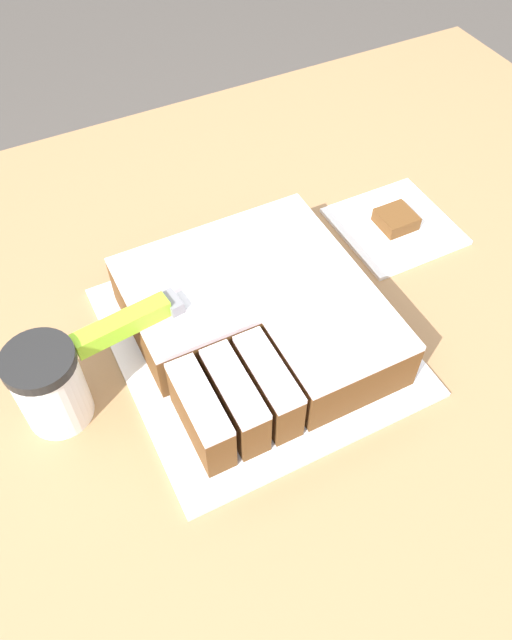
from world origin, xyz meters
TOP-DOWN VIEW (x-y plane):
  - ground_plane at (0.00, 0.00)m, footprint 8.00×8.00m
  - countertop at (0.00, 0.00)m, footprint 1.40×1.10m
  - cake_board at (-0.04, 0.01)m, footprint 0.33×0.35m
  - cake at (-0.04, 0.01)m, footprint 0.27×0.29m
  - knife at (-0.16, 0.04)m, footprint 0.28×0.06m
  - coffee_cup at (-0.29, 0.02)m, footprint 0.08×0.08m
  - paper_napkin at (0.23, 0.10)m, footprint 0.16×0.16m
  - brownie at (0.23, 0.10)m, footprint 0.05×0.05m

SIDE VIEW (x-z plane):
  - ground_plane at x=0.00m, z-range 0.00..0.00m
  - countertop at x=0.00m, z-range 0.00..0.94m
  - paper_napkin at x=0.23m, z-range 0.94..0.95m
  - cake_board at x=-0.04m, z-range 0.94..0.95m
  - brownie at x=0.23m, z-range 0.95..0.97m
  - cake at x=-0.04m, z-range 0.95..1.02m
  - coffee_cup at x=-0.29m, z-range 0.94..1.05m
  - knife at x=-0.16m, z-range 1.02..1.04m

